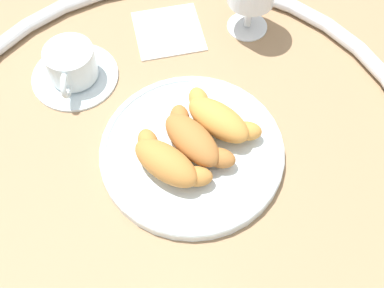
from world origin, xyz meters
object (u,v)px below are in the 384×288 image
Objects in this scene: croissant_large at (167,162)px; folded_napkin at (168,31)px; croissant_extra at (218,117)px; pastry_plate at (192,151)px; croissant_small at (194,139)px; coffee_cup_near at (72,67)px.

folded_napkin is at bearing 147.37° from croissant_large.
croissant_extra is 1.19× the size of folded_napkin.
croissant_large reaches higher than pastry_plate.
pastry_plate is at bearing 101.48° from croissant_large.
pastry_plate is at bearing -83.62° from croissant_small.
croissant_extra reaches higher than pastry_plate.
croissant_small is 1.00× the size of coffee_cup_near.
croissant_small is at bearing -77.39° from croissant_extra.
pastry_plate is 0.23m from coffee_cup_near.
croissant_large reaches higher than coffee_cup_near.
coffee_cup_near is at bearing -172.94° from croissant_large.
croissant_small is 1.24× the size of folded_napkin.
pastry_plate is 2.02× the size of croissant_large.
croissant_small is 1.04× the size of croissant_extra.
croissant_extra reaches higher than folded_napkin.
pastry_plate is 0.05m from croissant_large.
pastry_plate is 0.24m from folded_napkin.
coffee_cup_near is (-0.22, -0.08, -0.01)m from croissant_small.
croissant_extra is at bearing 102.24° from pastry_plate.
croissant_large and croissant_extra have the same top height.
croissant_large is 1.18× the size of folded_napkin.
pastry_plate is 0.06m from croissant_extra.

